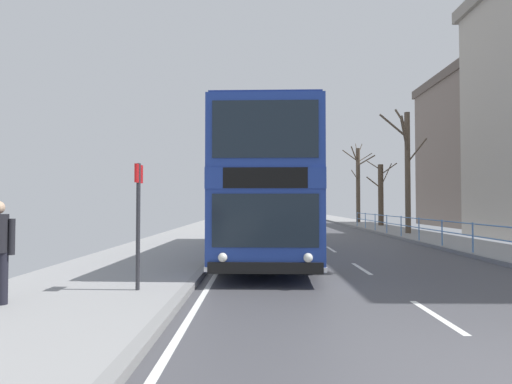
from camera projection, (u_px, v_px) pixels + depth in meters
double_decker_bus_main at (266, 191)px, 13.97m from camera, size 2.95×10.80×4.28m
pedestrian_railing_far_kerb at (442, 228)px, 16.31m from camera, size 0.05×28.20×1.03m
bus_stop_sign_near at (138, 211)px, 7.96m from camera, size 0.08×0.44×2.45m
bare_tree_far_00 at (381, 194)px, 31.55m from camera, size 2.09×1.69×4.99m
bare_tree_far_01 at (407, 167)px, 23.26m from camera, size 2.33×1.76×7.17m
bare_tree_far_02 at (358, 183)px, 36.85m from camera, size 3.05×2.47×7.26m
background_building_00 at (500, 147)px, 30.95m from camera, size 8.37×12.93×12.05m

